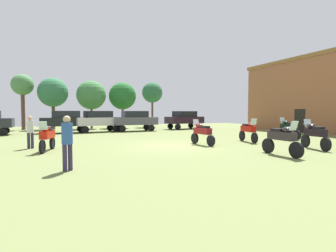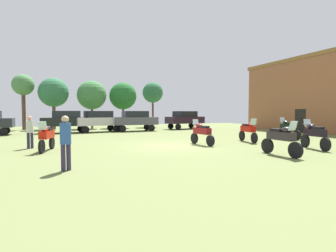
# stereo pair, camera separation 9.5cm
# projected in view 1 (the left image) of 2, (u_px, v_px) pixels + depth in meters

# --- Properties ---
(ground_plane) EXTENTS (44.00, 52.00, 0.02)m
(ground_plane) POSITION_uv_depth(u_px,v_px,m) (172.00, 146.00, 14.72)
(ground_plane) COLOR olive
(motorcycle_1) EXTENTS (0.88, 2.21, 1.51)m
(motorcycle_1) POSITION_uv_depth(u_px,v_px,m) (315.00, 134.00, 13.39)
(motorcycle_1) COLOR black
(motorcycle_1) RESTS_ON ground
(motorcycle_2) EXTENTS (0.72, 2.20, 1.48)m
(motorcycle_2) POSITION_uv_depth(u_px,v_px,m) (248.00, 130.00, 16.67)
(motorcycle_2) COLOR black
(motorcycle_2) RESTS_ON ground
(motorcycle_3) EXTENTS (0.78, 2.13, 1.45)m
(motorcycle_3) POSITION_uv_depth(u_px,v_px,m) (47.00, 136.00, 12.62)
(motorcycle_3) COLOR black
(motorcycle_3) RESTS_ON ground
(motorcycle_5) EXTENTS (0.62, 2.23, 1.51)m
(motorcycle_5) POSITION_uv_depth(u_px,v_px,m) (288.00, 128.00, 18.44)
(motorcycle_5) COLOR black
(motorcycle_5) RESTS_ON ground
(motorcycle_6) EXTENTS (0.62, 2.15, 1.46)m
(motorcycle_6) POSITION_uv_depth(u_px,v_px,m) (202.00, 132.00, 15.14)
(motorcycle_6) COLOR black
(motorcycle_6) RESTS_ON ground
(motorcycle_7) EXTENTS (0.62, 2.23, 1.51)m
(motorcycle_7) POSITION_uv_depth(u_px,v_px,m) (282.00, 138.00, 11.34)
(motorcycle_7) COLOR black
(motorcycle_7) RESTS_ON ground
(car_1) EXTENTS (4.31, 1.83, 2.00)m
(car_1) POSITION_uv_depth(u_px,v_px,m) (66.00, 120.00, 24.04)
(car_1) COLOR black
(car_1) RESTS_ON ground
(car_2) EXTENTS (4.57, 2.59, 2.00)m
(car_2) POSITION_uv_depth(u_px,v_px,m) (185.00, 119.00, 29.73)
(car_2) COLOR black
(car_2) RESTS_ON ground
(car_4) EXTENTS (4.34, 1.90, 2.00)m
(car_4) POSITION_uv_depth(u_px,v_px,m) (135.00, 119.00, 26.37)
(car_4) COLOR black
(car_4) RESTS_ON ground
(car_5) EXTENTS (4.57, 2.61, 2.00)m
(car_5) POSITION_uv_depth(u_px,v_px,m) (98.00, 120.00, 25.08)
(car_5) COLOR black
(car_5) RESTS_ON ground
(person_2) EXTENTS (0.37, 0.37, 1.68)m
(person_2) POSITION_uv_depth(u_px,v_px,m) (30.00, 130.00, 13.58)
(person_2) COLOR #2C2949
(person_2) RESTS_ON ground
(person_3) EXTENTS (0.42, 0.42, 1.76)m
(person_3) POSITION_uv_depth(u_px,v_px,m) (67.00, 139.00, 8.37)
(person_3) COLOR #302648
(person_3) RESTS_ON ground
(tree_1) EXTENTS (3.32, 3.32, 5.52)m
(tree_1) POSITION_uv_depth(u_px,v_px,m) (91.00, 95.00, 30.55)
(tree_1) COLOR brown
(tree_1) RESTS_ON ground
(tree_2) EXTENTS (3.20, 3.20, 5.68)m
(tree_2) POSITION_uv_depth(u_px,v_px,m) (53.00, 93.00, 29.16)
(tree_2) COLOR brown
(tree_2) RESTS_ON ground
(tree_3) EXTENTS (2.24, 2.24, 5.94)m
(tree_3) POSITION_uv_depth(u_px,v_px,m) (22.00, 86.00, 28.23)
(tree_3) COLOR brown
(tree_3) RESTS_ON ground
(tree_4) EXTENTS (3.28, 3.28, 5.50)m
(tree_4) POSITION_uv_depth(u_px,v_px,m) (122.00, 96.00, 32.12)
(tree_4) COLOR brown
(tree_4) RESTS_ON ground
(tree_5) EXTENTS (2.63, 2.63, 5.74)m
(tree_5) POSITION_uv_depth(u_px,v_px,m) (152.00, 93.00, 34.04)
(tree_5) COLOR brown
(tree_5) RESTS_ON ground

